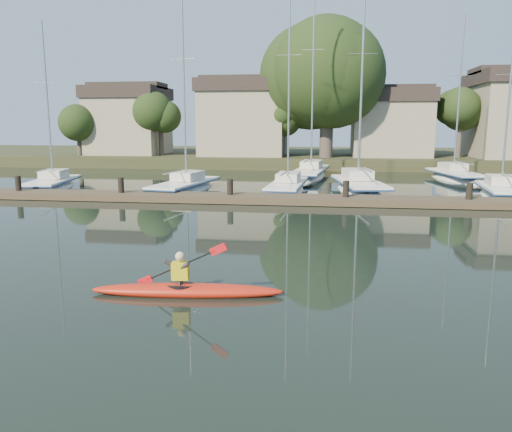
# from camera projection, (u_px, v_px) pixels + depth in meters

# --- Properties ---
(ground) EXTENTS (160.00, 160.00, 0.00)m
(ground) POSITION_uv_depth(u_px,v_px,m) (245.00, 291.00, 12.25)
(ground) COLOR black
(ground) RESTS_ON ground
(kayak) EXTENTS (4.70, 1.07, 1.49)m
(kayak) POSITION_uv_depth(u_px,v_px,m) (186.00, 288.00, 11.94)
(kayak) COLOR #B5330D
(kayak) RESTS_ON ground
(dock) EXTENTS (34.00, 2.00, 1.80)m
(dock) POSITION_uv_depth(u_px,v_px,m) (287.00, 199.00, 25.86)
(dock) COLOR #4E422D
(dock) RESTS_ON ground
(sailboat_0) EXTENTS (3.34, 7.47, 11.45)m
(sailboat_0) POSITION_uv_depth(u_px,v_px,m) (53.00, 191.00, 31.71)
(sailboat_0) COLOR white
(sailboat_0) RESTS_ON ground
(sailboat_1) EXTENTS (3.31, 8.46, 13.48)m
(sailboat_1) POSITION_uv_depth(u_px,v_px,m) (185.00, 194.00, 30.47)
(sailboat_1) COLOR white
(sailboat_1) RESTS_ON ground
(sailboat_2) EXTENTS (2.41, 8.40, 13.75)m
(sailboat_2) POSITION_uv_depth(u_px,v_px,m) (287.00, 194.00, 30.28)
(sailboat_2) COLOR white
(sailboat_2) RESTS_ON ground
(sailboat_3) EXTENTS (3.59, 8.97, 14.07)m
(sailboat_3) POSITION_uv_depth(u_px,v_px,m) (358.00, 195.00, 30.38)
(sailboat_3) COLOR white
(sailboat_3) RESTS_ON ground
(sailboat_4) EXTENTS (2.79, 7.07, 11.70)m
(sailboat_4) POSITION_uv_depth(u_px,v_px,m) (501.00, 200.00, 28.09)
(sailboat_4) COLOR white
(sailboat_4) RESTS_ON ground
(sailboat_6) EXTENTS (3.24, 10.41, 16.27)m
(sailboat_6) POSITION_uv_depth(u_px,v_px,m) (310.00, 179.00, 38.66)
(sailboat_6) COLOR white
(sailboat_6) RESTS_ON ground
(sailboat_7) EXTENTS (3.48, 8.25, 12.90)m
(sailboat_7) POSITION_uv_depth(u_px,v_px,m) (454.00, 182.00, 36.68)
(sailboat_7) COLOR white
(sailboat_7) RESTS_ON ground
(shore) EXTENTS (90.00, 25.25, 12.75)m
(shore) POSITION_uv_depth(u_px,v_px,m) (322.00, 132.00, 50.70)
(shore) COLOR #253319
(shore) RESTS_ON ground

